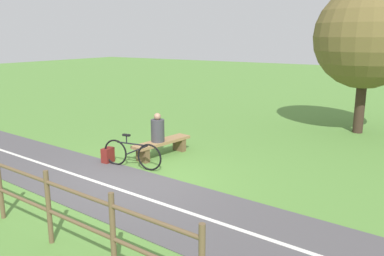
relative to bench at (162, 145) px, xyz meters
name	(u,v)px	position (x,y,z in m)	size (l,w,h in m)	color
ground_plane	(134,179)	(1.85, 0.58, -0.31)	(80.00, 80.00, 0.00)	#548438
paved_path	(283,245)	(2.80, 4.58, -0.31)	(2.44, 36.00, 0.02)	#4C494C
path_centre_line	(283,244)	(2.80, 4.58, -0.30)	(0.10, 32.00, 0.00)	silver
bench	(162,145)	(0.00, 0.00, 0.00)	(1.93, 0.70, 0.45)	#937047
person_seated	(158,130)	(0.15, -0.02, 0.47)	(0.42, 0.42, 0.80)	#38383D
bicycle	(132,154)	(1.22, -0.01, 0.05)	(0.29, 1.68, 0.86)	black
backpack	(108,155)	(1.26, -0.84, -0.12)	(0.35, 0.27, 0.40)	maroon
fence_roadside	(22,191)	(4.73, 0.65, 0.40)	(0.53, 7.53, 1.23)	brown
tree_near_bench	(367,37)	(-5.90, 4.01, 2.91)	(3.40, 3.40, 4.94)	#38281E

